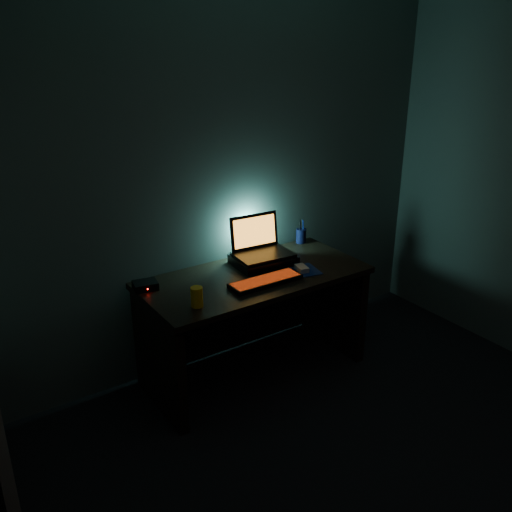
{
  "coord_description": "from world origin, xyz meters",
  "views": [
    {
      "loc": [
        -1.89,
        -1.22,
        2.28
      ],
      "look_at": [
        -0.02,
        1.57,
        0.9
      ],
      "focal_mm": 40.0,
      "sensor_mm": 36.0,
      "label": 1
    }
  ],
  "objects_px": {
    "laptop": "(260,245)",
    "keyboard": "(265,281)",
    "juice_glass": "(197,297)",
    "pen_cup": "(301,236)",
    "router": "(145,285)",
    "mouse": "(302,268)"
  },
  "relations": [
    {
      "from": "mouse",
      "to": "pen_cup",
      "type": "height_order",
      "value": "pen_cup"
    },
    {
      "from": "laptop",
      "to": "juice_glass",
      "type": "xyz_separation_m",
      "value": [
        -0.68,
        -0.36,
        -0.06
      ]
    },
    {
      "from": "laptop",
      "to": "keyboard",
      "type": "bearing_deg",
      "value": -113.52
    },
    {
      "from": "keyboard",
      "to": "router",
      "type": "height_order",
      "value": "router"
    },
    {
      "from": "keyboard",
      "to": "mouse",
      "type": "distance_m",
      "value": 0.31
    },
    {
      "from": "mouse",
      "to": "router",
      "type": "height_order",
      "value": "router"
    },
    {
      "from": "laptop",
      "to": "mouse",
      "type": "bearing_deg",
      "value": -60.28
    },
    {
      "from": "mouse",
      "to": "router",
      "type": "distance_m",
      "value": 1.03
    },
    {
      "from": "mouse",
      "to": "router",
      "type": "relative_size",
      "value": 0.65
    },
    {
      "from": "juice_glass",
      "to": "pen_cup",
      "type": "bearing_deg",
      "value": 23.01
    },
    {
      "from": "keyboard",
      "to": "pen_cup",
      "type": "xyz_separation_m",
      "value": [
        0.64,
        0.45,
        0.04
      ]
    },
    {
      "from": "laptop",
      "to": "router",
      "type": "relative_size",
      "value": 2.45
    },
    {
      "from": "keyboard",
      "to": "pen_cup",
      "type": "height_order",
      "value": "pen_cup"
    },
    {
      "from": "keyboard",
      "to": "laptop",
      "type": "bearing_deg",
      "value": 62.4
    },
    {
      "from": "router",
      "to": "juice_glass",
      "type": "bearing_deg",
      "value": -58.02
    },
    {
      "from": "juice_glass",
      "to": "keyboard",
      "type": "bearing_deg",
      "value": 4.53
    },
    {
      "from": "juice_glass",
      "to": "router",
      "type": "bearing_deg",
      "value": 111.78
    },
    {
      "from": "router",
      "to": "keyboard",
      "type": "bearing_deg",
      "value": -17.2
    },
    {
      "from": "laptop",
      "to": "pen_cup",
      "type": "distance_m",
      "value": 0.49
    },
    {
      "from": "pen_cup",
      "to": "juice_glass",
      "type": "bearing_deg",
      "value": -156.99
    },
    {
      "from": "mouse",
      "to": "pen_cup",
      "type": "relative_size",
      "value": 0.99
    },
    {
      "from": "pen_cup",
      "to": "router",
      "type": "bearing_deg",
      "value": -175.53
    }
  ]
}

